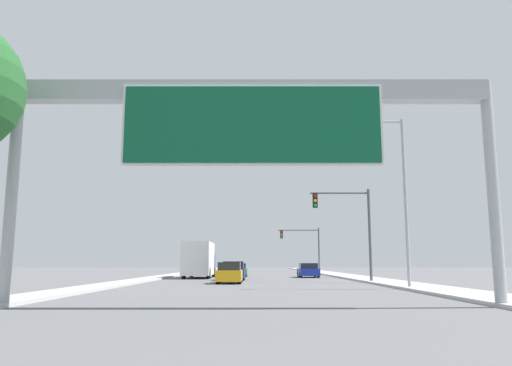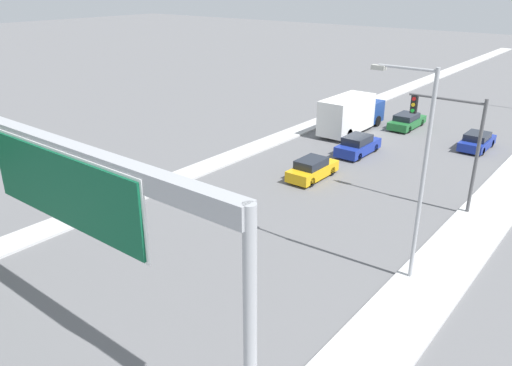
# 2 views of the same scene
# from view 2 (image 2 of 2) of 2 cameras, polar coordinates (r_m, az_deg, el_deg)

# --- Properties ---
(median_strip_left) EXTENTS (2.00, 120.00, 0.15)m
(median_strip_left) POSITION_cam_2_polar(r_m,az_deg,el_deg) (57.64, 12.69, 8.90)
(median_strip_left) COLOR #B8B8B8
(median_strip_left) RESTS_ON ground
(sign_gantry) EXTENTS (16.79, 0.73, 7.74)m
(sign_gantry) POSITION_cam_2_polar(r_m,az_deg,el_deg) (18.71, -20.86, 0.29)
(sign_gantry) COLOR #9EA0A5
(sign_gantry) RESTS_ON ground
(car_mid_right) EXTENTS (1.88, 4.24, 1.39)m
(car_mid_right) POSITION_cam_2_polar(r_m,az_deg,el_deg) (44.47, 23.94, 4.38)
(car_mid_right) COLOR navy
(car_mid_right) RESTS_ON ground
(car_near_center) EXTENTS (1.73, 4.27, 1.47)m
(car_near_center) POSITION_cam_2_polar(r_m,az_deg,el_deg) (34.76, 6.45, 1.60)
(car_near_center) COLOR gold
(car_near_center) RESTS_ON ground
(car_mid_center) EXTENTS (1.86, 4.47, 1.54)m
(car_mid_center) POSITION_cam_2_polar(r_m,az_deg,el_deg) (40.25, 11.55, 4.23)
(car_mid_center) COLOR navy
(car_mid_center) RESTS_ON ground
(car_far_left) EXTENTS (1.87, 4.75, 1.37)m
(car_far_left) POSITION_cam_2_polar(r_m,az_deg,el_deg) (48.75, 16.85, 6.79)
(car_far_left) COLOR #1E662D
(car_far_left) RESTS_ON ground
(truck_box_primary) EXTENTS (2.49, 8.41, 3.31)m
(truck_box_primary) POSITION_cam_2_polar(r_m,az_deg,el_deg) (45.96, 10.79, 7.78)
(truck_box_primary) COLOR navy
(truck_box_primary) RESTS_ON ground
(traffic_light_near_intersection) EXTENTS (4.43, 0.32, 6.87)m
(traffic_light_near_intersection) POSITION_cam_2_polar(r_m,az_deg,el_deg) (30.93, 21.89, 5.11)
(traffic_light_near_intersection) COLOR #4C4C4F
(traffic_light_near_intersection) RESTS_ON ground
(street_lamp_right) EXTENTS (2.89, 0.28, 9.68)m
(street_lamp_right) POSITION_cam_2_polar(r_m,az_deg,el_deg) (22.30, 17.96, 2.32)
(street_lamp_right) COLOR #9EA0A5
(street_lamp_right) RESTS_ON ground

